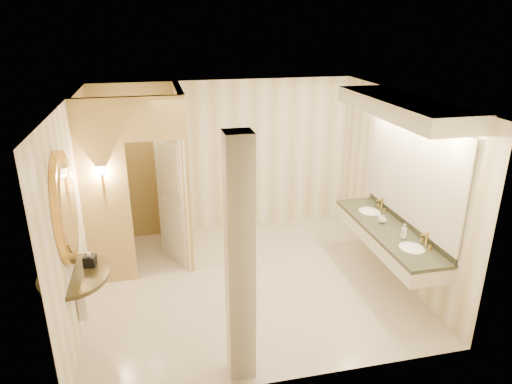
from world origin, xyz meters
TOP-DOWN VIEW (x-y plane):
  - floor at (0.00, 0.00)m, footprint 4.50×4.50m
  - ceiling at (0.00, 0.00)m, footprint 4.50×4.50m
  - wall_back at (0.00, 2.00)m, footprint 4.50×0.02m
  - wall_front at (0.00, -2.00)m, footprint 4.50×0.02m
  - wall_left at (-2.25, 0.00)m, footprint 0.02×4.00m
  - wall_right at (2.25, 0.00)m, footprint 0.02×4.00m
  - toilet_closet at (-1.13, 0.97)m, footprint 1.50×1.55m
  - wall_sconce at (-1.93, 0.43)m, footprint 0.14×0.14m
  - vanity at (1.98, -0.40)m, footprint 0.75×2.48m
  - console_shelf at (-2.21, -0.74)m, footprint 1.00×1.00m
  - pillar at (-0.45, -1.74)m, footprint 0.27×0.27m
  - tissue_box at (-2.06, -0.59)m, footprint 0.16×0.16m
  - toilet at (-1.95, 1.34)m, footprint 0.48×0.80m
  - soap_bottle_a at (1.92, -0.18)m, footprint 0.08×0.08m
  - soap_bottle_b at (1.95, -0.23)m, footprint 0.11×0.11m
  - soap_bottle_c at (1.98, -0.75)m, footprint 0.09×0.09m

SIDE VIEW (x-z plane):
  - floor at x=0.00m, z-range 0.00..0.00m
  - toilet at x=-1.95m, z-range 0.00..0.80m
  - soap_bottle_b at x=1.95m, z-range 0.88..1.00m
  - tissue_box at x=-2.06m, z-range 0.88..1.01m
  - soap_bottle_a at x=1.92m, z-range 0.88..1.01m
  - soap_bottle_c at x=1.98m, z-range 0.88..1.09m
  - console_shelf at x=-2.21m, z-range 0.37..2.32m
  - wall_back at x=0.00m, z-range 0.00..2.70m
  - wall_front at x=0.00m, z-range 0.00..2.70m
  - wall_left at x=-2.25m, z-range 0.00..2.70m
  - wall_right at x=2.25m, z-range 0.00..2.70m
  - pillar at x=-0.45m, z-range 0.00..2.70m
  - toilet_closet at x=-1.13m, z-range 0.04..2.74m
  - vanity at x=1.98m, z-range 0.58..2.67m
  - wall_sconce at x=-1.93m, z-range 1.52..1.94m
  - ceiling at x=0.00m, z-range 2.70..2.70m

